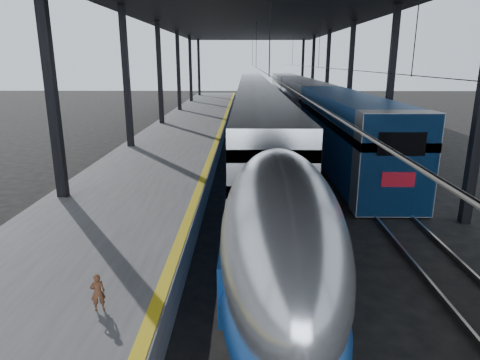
{
  "coord_description": "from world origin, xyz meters",
  "views": [
    {
      "loc": [
        1.17,
        -10.52,
        5.99
      ],
      "look_at": [
        0.99,
        3.77,
        2.0
      ],
      "focal_mm": 32.0,
      "sensor_mm": 36.0,
      "label": 1
    }
  ],
  "objects": [
    {
      "name": "child",
      "position": [
        -1.86,
        -2.73,
        1.41
      ],
      "size": [
        0.35,
        0.29,
        0.81
      ],
      "primitive_type": "imported",
      "rotation": [
        0.0,
        0.0,
        3.5
      ],
      "color": "#55301C",
      "rests_on": "platform"
    },
    {
      "name": "yellow_strip",
      "position": [
        -0.7,
        20.0,
        1.0
      ],
      "size": [
        0.3,
        80.0,
        0.01
      ],
      "primitive_type": "cube",
      "color": "gold",
      "rests_on": "platform"
    },
    {
      "name": "canopy",
      "position": [
        1.9,
        20.0,
        9.12
      ],
      "size": [
        18.0,
        75.0,
        9.47
      ],
      "color": "black",
      "rests_on": "ground"
    },
    {
      "name": "rails",
      "position": [
        4.5,
        20.0,
        0.08
      ],
      "size": [
        6.52,
        80.0,
        0.16
      ],
      "color": "slate",
      "rests_on": "ground"
    },
    {
      "name": "second_train",
      "position": [
        7.0,
        32.55,
        2.1
      ],
      "size": [
        3.01,
        56.05,
        4.14
      ],
      "color": "#15478C",
      "rests_on": "ground"
    },
    {
      "name": "tgv_train",
      "position": [
        2.0,
        26.13,
        1.93
      ],
      "size": [
        2.87,
        65.2,
        4.12
      ],
      "color": "silver",
      "rests_on": "ground"
    },
    {
      "name": "platform",
      "position": [
        -3.5,
        20.0,
        0.5
      ],
      "size": [
        6.0,
        80.0,
        1.0
      ],
      "primitive_type": "cube",
      "color": "#4C4C4F",
      "rests_on": "ground"
    },
    {
      "name": "ground",
      "position": [
        0.0,
        0.0,
        0.0
      ],
      "size": [
        160.0,
        160.0,
        0.0
      ],
      "primitive_type": "plane",
      "color": "black",
      "rests_on": "ground"
    }
  ]
}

